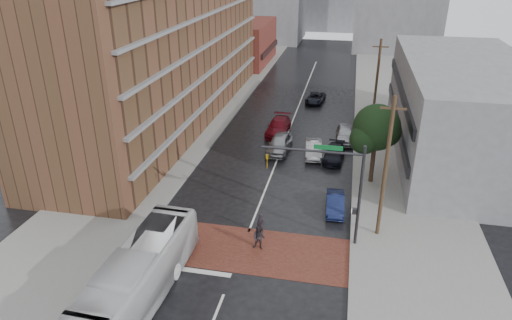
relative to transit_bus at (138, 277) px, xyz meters
The scene contains 20 objects.
ground 7.20m from the transit_bus, 50.52° to the left, with size 160.00×160.00×0.00m, color black.
crosswalk 7.58m from the transit_bus, 52.97° to the left, with size 14.00×5.00×0.02m, color brown.
sidewalk_west 31.26m from the transit_bus, 103.03° to the left, with size 9.00×90.00×0.15m, color gray.
sidewalk_east 34.39m from the transit_bus, 62.31° to the left, with size 9.00×90.00×0.15m, color gray.
storefront_west 59.92m from the transit_bus, 97.23° to the left, with size 8.00×16.00×7.00m, color maroon.
building_east 33.07m from the transit_bus, 50.49° to the left, with size 11.00×26.00×9.00m, color gray.
street_tree 21.97m from the transit_bus, 53.36° to the left, with size 4.20×4.10×6.90m.
signal_mast 13.37m from the transit_bus, 37.52° to the left, with size 6.50×0.30×7.20m.
utility_pole_near 16.64m from the transit_bus, 35.37° to the left, with size 1.60×0.26×10.00m.
utility_pole_far 32.46m from the transit_bus, 65.73° to the left, with size 1.60×0.26×10.00m.
transit_bus is the anchor object (origin of this frame).
pedestrian_a 9.53m from the transit_bus, 55.72° to the left, with size 0.59×0.39×1.63m, color black.
pedestrian_b 8.34m from the transit_bus, 48.07° to the left, with size 0.83×0.65×1.72m, color #272126.
car_travel_a 22.75m from the transit_bus, 78.98° to the left, with size 1.98×4.92×1.68m, color #9A9CA1.
car_travel_b 23.33m from the transit_bus, 70.75° to the left, with size 1.51×4.32×1.42m, color #B7B8BF.
car_travel_c 27.35m from the transit_bus, 82.71° to the left, with size 2.21×5.45×1.58m, color maroon.
suv_travel 39.44m from the transit_bus, 80.64° to the left, with size 2.07×4.50×1.25m, color black.
car_parked_near 15.90m from the transit_bus, 49.86° to the left, with size 1.34×3.83×1.26m, color #131B43.
car_parked_mid 23.52m from the transit_bus, 65.72° to the left, with size 1.78×4.38×1.27m, color black.
car_parked_far 28.44m from the transit_bus, 68.27° to the left, with size 1.87×4.64×1.58m, color #A2A4AA.
Camera 1 is at (6.00, -23.70, 17.95)m, focal length 32.00 mm.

